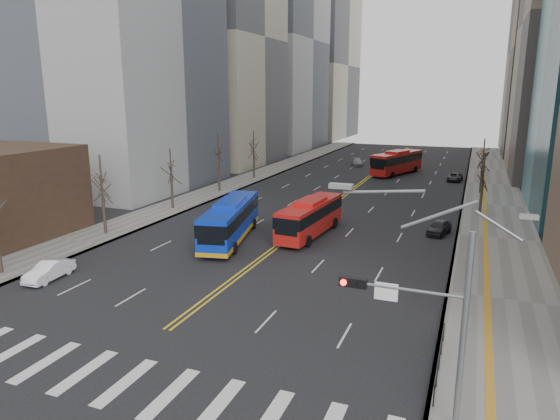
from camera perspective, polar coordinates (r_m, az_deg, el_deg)
name	(u,v)px	position (r m, az deg, el deg)	size (l,w,h in m)	color
ground	(104,377)	(25.52, -19.43, -17.55)	(220.00, 220.00, 0.00)	black
sidewalk_right	(494,205)	(62.52, 23.23, 0.51)	(7.00, 130.00, 0.15)	slate
sidewalk_left	(230,186)	(69.99, -5.73, 2.80)	(5.00, 130.00, 0.15)	slate
crosswalk	(104,377)	(25.52, -19.43, -17.54)	(26.70, 4.00, 0.01)	silver
centerline	(362,182)	(73.86, 9.39, 3.19)	(0.55, 100.00, 0.01)	gold
office_towers	(387,20)	(86.70, 12.14, 20.43)	(83.00, 134.00, 58.00)	gray
signal_mast	(425,308)	(19.86, 16.21, -10.74)	(5.37, 0.37, 9.39)	gray
pedestrian_railing	(440,357)	(25.20, 17.79, -15.68)	(0.06, 6.06, 1.02)	black
street_trees	(261,165)	(55.94, -2.19, 5.19)	(35.20, 47.20, 7.60)	black
blue_bus	(230,219)	(44.06, -5.69, -1.08)	(5.27, 12.50, 3.56)	#0C2FC1
red_bus_near	(310,215)	(45.37, 3.47, -0.61)	(3.22, 10.68, 3.36)	red
red_bus_far	(397,161)	(81.76, 13.22, 5.46)	(6.62, 12.19, 3.77)	red
car_white	(49,271)	(38.57, -24.89, -6.29)	(1.37, 3.92, 1.29)	white
car_dark_mid	(439,227)	(48.26, 17.73, -1.89)	(1.51, 3.76, 1.28)	black
car_silver	(357,162)	(90.30, 8.80, 5.43)	(1.76, 4.33, 1.26)	gray
car_dark_far	(455,177)	(78.01, 19.35, 3.57)	(1.90, 4.13, 1.15)	black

